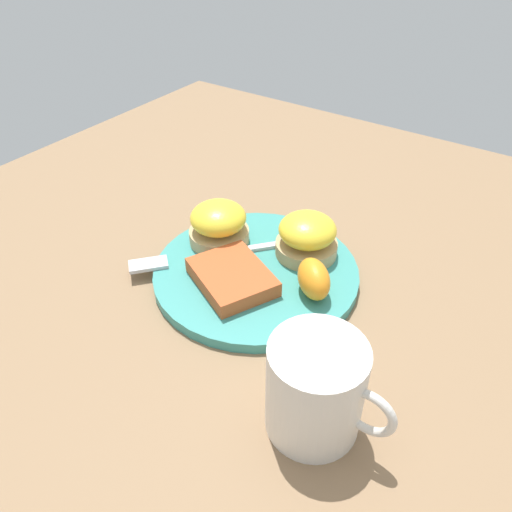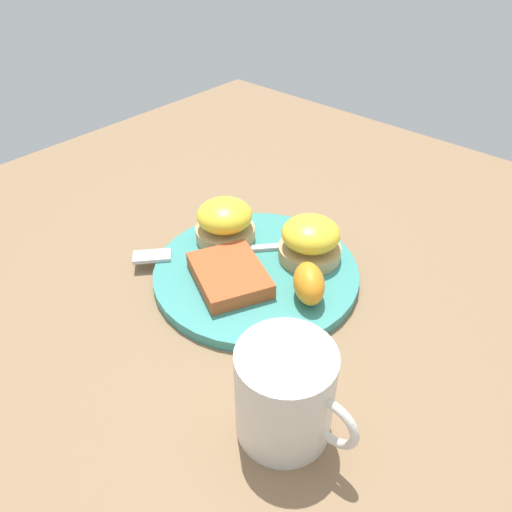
{
  "view_description": "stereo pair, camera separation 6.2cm",
  "coord_description": "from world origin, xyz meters",
  "px_view_note": "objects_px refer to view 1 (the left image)",
  "views": [
    {
      "loc": [
        0.28,
        -0.41,
        0.42
      ],
      "look_at": [
        0.0,
        0.0,
        0.03
      ],
      "focal_mm": 35.0,
      "sensor_mm": 36.0,
      "label": 1
    },
    {
      "loc": [
        0.33,
        -0.37,
        0.42
      ],
      "look_at": [
        0.0,
        0.0,
        0.03
      ],
      "focal_mm": 35.0,
      "sensor_mm": 36.0,
      "label": 2
    }
  ],
  "objects_px": {
    "sandwich_benedict_left": "(307,236)",
    "orange_wedge": "(313,280)",
    "cup": "(316,389)",
    "fork": "(208,255)",
    "sandwich_benedict_right": "(219,224)",
    "hashbrown_patty": "(232,277)"
  },
  "relations": [
    {
      "from": "fork",
      "to": "orange_wedge",
      "type": "bearing_deg",
      "value": 5.28
    },
    {
      "from": "hashbrown_patty",
      "to": "orange_wedge",
      "type": "relative_size",
      "value": 1.69
    },
    {
      "from": "sandwich_benedict_right",
      "to": "orange_wedge",
      "type": "relative_size",
      "value": 1.36
    },
    {
      "from": "sandwich_benedict_left",
      "to": "sandwich_benedict_right",
      "type": "xyz_separation_m",
      "value": [
        -0.11,
        -0.04,
        0.0
      ]
    },
    {
      "from": "hashbrown_patty",
      "to": "orange_wedge",
      "type": "distance_m",
      "value": 0.1
    },
    {
      "from": "orange_wedge",
      "to": "cup",
      "type": "bearing_deg",
      "value": -60.16
    },
    {
      "from": "cup",
      "to": "sandwich_benedict_left",
      "type": "bearing_deg",
      "value": 121.51
    },
    {
      "from": "sandwich_benedict_left",
      "to": "cup",
      "type": "height_order",
      "value": "cup"
    },
    {
      "from": "sandwich_benedict_right",
      "to": "cup",
      "type": "bearing_deg",
      "value": -34.96
    },
    {
      "from": "hashbrown_patty",
      "to": "fork",
      "type": "xyz_separation_m",
      "value": [
        -0.06,
        0.02,
        -0.01
      ]
    },
    {
      "from": "sandwich_benedict_right",
      "to": "cup",
      "type": "xyz_separation_m",
      "value": [
        0.24,
        -0.17,
        0.01
      ]
    },
    {
      "from": "orange_wedge",
      "to": "cup",
      "type": "distance_m",
      "value": 0.17
    },
    {
      "from": "sandwich_benedict_left",
      "to": "fork",
      "type": "bearing_deg",
      "value": -142.21
    },
    {
      "from": "hashbrown_patty",
      "to": "sandwich_benedict_left",
      "type": "bearing_deg",
      "value": 66.87
    },
    {
      "from": "sandwich_benedict_left",
      "to": "orange_wedge",
      "type": "relative_size",
      "value": 1.36
    },
    {
      "from": "sandwich_benedict_left",
      "to": "sandwich_benedict_right",
      "type": "height_order",
      "value": "same"
    },
    {
      "from": "cup",
      "to": "hashbrown_patty",
      "type": "bearing_deg",
      "value": 148.36
    },
    {
      "from": "sandwich_benedict_left",
      "to": "cup",
      "type": "bearing_deg",
      "value": -58.49
    },
    {
      "from": "hashbrown_patty",
      "to": "fork",
      "type": "height_order",
      "value": "hashbrown_patty"
    },
    {
      "from": "fork",
      "to": "hashbrown_patty",
      "type": "bearing_deg",
      "value": -23.48
    },
    {
      "from": "sandwich_benedict_left",
      "to": "orange_wedge",
      "type": "xyz_separation_m",
      "value": [
        0.05,
        -0.07,
        -0.01
      ]
    },
    {
      "from": "sandwich_benedict_left",
      "to": "orange_wedge",
      "type": "distance_m",
      "value": 0.08
    }
  ]
}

